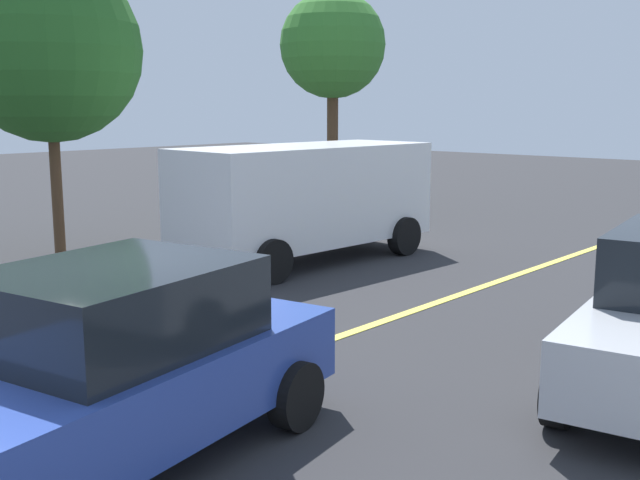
# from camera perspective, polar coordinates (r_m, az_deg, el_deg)

# --- Properties ---
(ground_plane) EXTENTS (80.00, 80.00, 0.00)m
(ground_plane) POSITION_cam_1_polar(r_m,az_deg,el_deg) (7.35, -21.41, -14.24)
(ground_plane) COLOR #2D2D30
(lane_marking_centre) EXTENTS (28.00, 0.16, 0.01)m
(lane_marking_centre) POSITION_cam_1_polar(r_m,az_deg,el_deg) (8.98, -3.97, -9.05)
(lane_marking_centre) COLOR #E0D14C
(white_van) EXTENTS (5.30, 2.49, 2.20)m
(white_van) POSITION_cam_1_polar(r_m,az_deg,el_deg) (14.51, -1.02, 3.41)
(white_van) COLOR white
(white_van) RESTS_ON ground_plane
(car_blue_near_curb) EXTENTS (4.57, 2.66, 1.65)m
(car_blue_near_curb) POSITION_cam_1_polar(r_m,az_deg,el_deg) (6.52, -15.87, -9.21)
(car_blue_near_curb) COLOR #2D479E
(car_blue_near_curb) RESTS_ON ground_plane
(tree_centre_verge) EXTENTS (3.58, 3.58, 5.79)m
(tree_centre_verge) POSITION_cam_1_polar(r_m,az_deg,el_deg) (15.94, -19.64, 13.26)
(tree_centre_verge) COLOR #513823
(tree_centre_verge) RESTS_ON ground_plane
(tree_right_verge) EXTENTS (2.94, 2.94, 6.07)m
(tree_right_verge) POSITION_cam_1_polar(r_m,az_deg,el_deg) (21.83, 0.96, 14.28)
(tree_right_verge) COLOR #513823
(tree_right_verge) RESTS_ON ground_plane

